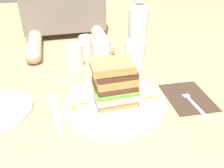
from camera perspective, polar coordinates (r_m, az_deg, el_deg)
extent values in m
plane|color=#9E8460|center=(0.69, -0.66, -3.96)|extent=(3.00, 3.00, 0.00)
cylinder|color=white|center=(0.67, 0.63, -4.77)|extent=(0.30, 0.30, 0.01)
cube|color=tan|center=(0.66, 0.64, -3.53)|extent=(0.11, 0.09, 0.02)
cube|color=#E0A393|center=(0.65, 0.65, -2.08)|extent=(0.12, 0.10, 0.02)
cube|color=#6BA83D|center=(0.64, 0.65, -0.92)|extent=(0.12, 0.10, 0.01)
cube|color=#56331E|center=(0.63, 0.66, 0.15)|extent=(0.11, 0.09, 0.02)
cube|color=tan|center=(0.62, 0.67, 1.61)|extent=(0.11, 0.09, 0.02)
cube|color=#56331E|center=(0.61, 0.68, 3.10)|extent=(0.11, 0.09, 0.02)
cube|color=tan|center=(0.60, 0.16, 4.64)|extent=(0.11, 0.10, 0.03)
cylinder|color=orange|center=(0.65, -6.92, -5.44)|extent=(0.02, 0.02, 0.00)
cylinder|color=orange|center=(0.65, -9.83, -5.75)|extent=(0.02, 0.01, 0.00)
cylinder|color=orange|center=(0.65, -8.24, -5.10)|extent=(0.03, 0.01, 0.00)
cylinder|color=orange|center=(0.64, -9.26, -6.01)|extent=(0.00, 0.02, 0.00)
cylinder|color=orange|center=(0.64, -9.39, -6.28)|extent=(0.02, 0.02, 0.00)
cylinder|color=orange|center=(0.66, -7.47, -4.71)|extent=(0.03, 0.01, 0.00)
cylinder|color=orange|center=(0.69, 10.39, -3.06)|extent=(0.03, 0.01, 0.00)
cylinder|color=orange|center=(0.71, 8.75, -1.78)|extent=(0.02, 0.01, 0.00)
cylinder|color=orange|center=(0.69, 9.64, -3.02)|extent=(0.02, 0.02, 0.00)
cylinder|color=orange|center=(0.68, 8.92, -3.54)|extent=(0.03, 0.01, 0.00)
cylinder|color=orange|center=(0.67, 8.50, -3.89)|extent=(0.02, 0.03, 0.00)
cube|color=#38281E|center=(0.74, 18.37, -3.10)|extent=(0.14, 0.17, 0.00)
cube|color=silver|center=(0.70, 20.67, -5.32)|extent=(0.01, 0.11, 0.00)
cube|color=silver|center=(0.74, 18.10, -2.57)|extent=(0.02, 0.02, 0.00)
cylinder|color=silver|center=(0.77, 17.59, -1.35)|extent=(0.00, 0.04, 0.00)
cylinder|color=silver|center=(0.76, 17.23, -1.41)|extent=(0.00, 0.04, 0.00)
cylinder|color=silver|center=(0.76, 16.86, -1.47)|extent=(0.00, 0.04, 0.00)
cylinder|color=silver|center=(0.76, 16.49, -1.54)|extent=(0.00, 0.04, 0.00)
cube|color=silver|center=(0.62, -13.26, -9.49)|extent=(0.03, 0.10, 0.00)
cube|color=silver|center=(0.70, -14.63, -4.41)|extent=(0.03, 0.11, 0.00)
cylinder|color=white|center=(0.86, 5.71, 7.27)|extent=(0.07, 0.07, 0.10)
cylinder|color=orange|center=(0.87, 5.65, 6.20)|extent=(0.07, 0.07, 0.07)
cylinder|color=silver|center=(0.95, 6.46, 12.55)|extent=(0.08, 0.08, 0.19)
cone|color=silver|center=(0.92, 6.88, 18.96)|extent=(0.08, 0.08, 0.02)
cylinder|color=silver|center=(0.99, -6.40, 9.66)|extent=(0.06, 0.06, 0.08)
cylinder|color=silver|center=(0.92, -2.68, 8.50)|extent=(0.08, 0.08, 0.09)
cylinder|color=silver|center=(0.87, -9.33, 6.95)|extent=(0.06, 0.06, 0.09)
cylinder|color=#DBAD89|center=(1.05, -18.82, 9.12)|extent=(0.06, 0.23, 0.06)
cylinder|color=#DBAD89|center=(1.07, -2.62, 11.06)|extent=(0.06, 0.23, 0.06)
sphere|color=#DBAD89|center=(0.94, -19.08, 6.54)|extent=(0.06, 0.06, 0.06)
sphere|color=#DBAD89|center=(0.96, -1.18, 8.70)|extent=(0.06, 0.06, 0.06)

